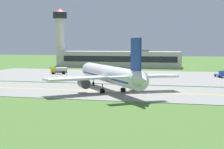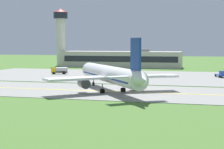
% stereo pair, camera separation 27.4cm
% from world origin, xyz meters
% --- Properties ---
extents(ground_plane, '(500.00, 500.00, 0.00)m').
position_xyz_m(ground_plane, '(0.00, 0.00, 0.00)').
color(ground_plane, '#47702D').
extents(taxiway_strip, '(240.00, 28.00, 0.10)m').
position_xyz_m(taxiway_strip, '(0.00, 0.00, 0.05)').
color(taxiway_strip, gray).
rests_on(taxiway_strip, ground).
extents(apron_pad, '(140.00, 52.00, 0.10)m').
position_xyz_m(apron_pad, '(10.00, 42.00, 0.05)').
color(apron_pad, gray).
rests_on(apron_pad, ground).
extents(taxiway_centreline, '(220.00, 0.60, 0.01)m').
position_xyz_m(taxiway_centreline, '(0.00, 0.00, 0.11)').
color(taxiway_centreline, yellow).
rests_on(taxiway_centreline, taxiway_strip).
extents(airplane_lead, '(28.77, 34.36, 12.70)m').
position_xyz_m(airplane_lead, '(4.29, -0.56, 4.13)').
color(airplane_lead, white).
rests_on(airplane_lead, ground).
extents(service_truck_baggage, '(6.30, 3.34, 2.65)m').
position_xyz_m(service_truck_baggage, '(-27.37, 43.57, 1.53)').
color(service_truck_baggage, yellow).
rests_on(service_truck_baggage, ground).
extents(service_truck_fuel, '(3.88, 6.72, 2.59)m').
position_xyz_m(service_truck_fuel, '(31.02, 44.38, 1.18)').
color(service_truck_fuel, '#264CA5').
rests_on(service_truck_fuel, ground).
extents(terminal_building, '(57.02, 12.28, 8.84)m').
position_xyz_m(terminal_building, '(-13.97, 89.38, 3.84)').
color(terminal_building, beige).
rests_on(terminal_building, ground).
extents(control_tower, '(7.60, 7.60, 29.14)m').
position_xyz_m(control_tower, '(-47.14, 92.82, 17.43)').
color(control_tower, silver).
rests_on(control_tower, ground).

